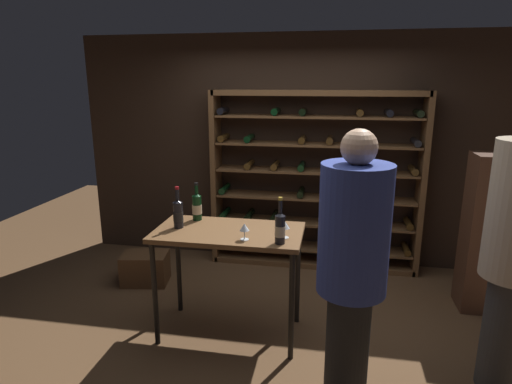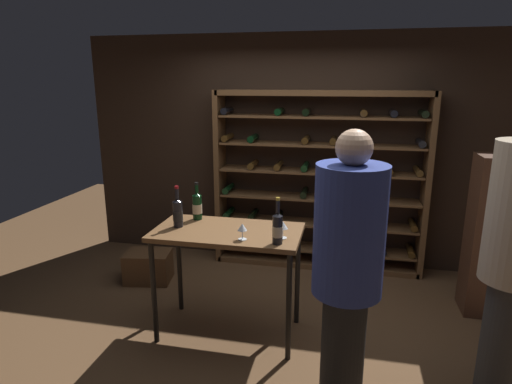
# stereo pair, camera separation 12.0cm
# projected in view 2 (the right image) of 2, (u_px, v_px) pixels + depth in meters

# --- Properties ---
(ground_plane) EXTENTS (9.25, 9.25, 0.00)m
(ground_plane) POSITION_uv_depth(u_px,v_px,m) (271.00, 325.00, 3.90)
(ground_plane) COLOR brown
(back_wall) EXTENTS (5.11, 0.10, 2.67)m
(back_wall) POSITION_uv_depth(u_px,v_px,m) (297.00, 151.00, 5.10)
(back_wall) COLOR #332319
(back_wall) RESTS_ON ground
(wine_rack) EXTENTS (2.39, 0.32, 2.05)m
(wine_rack) POSITION_uv_depth(u_px,v_px,m) (319.00, 182.00, 4.92)
(wine_rack) COLOR brown
(wine_rack) RESTS_ON ground
(tasting_table) EXTENTS (1.22, 0.65, 0.95)m
(tasting_table) POSITION_uv_depth(u_px,v_px,m) (228.00, 242.00, 3.59)
(tasting_table) COLOR brown
(tasting_table) RESTS_ON ground
(person_bystander_dark_jacket) EXTENTS (0.46, 0.46, 1.87)m
(person_bystander_dark_jacket) POSITION_uv_depth(u_px,v_px,m) (348.00, 259.00, 2.79)
(person_bystander_dark_jacket) COLOR black
(person_bystander_dark_jacket) RESTS_ON ground
(wine_crate) EXTENTS (0.53, 0.41, 0.33)m
(wine_crate) POSITION_uv_depth(u_px,v_px,m) (148.00, 267.00, 4.73)
(wine_crate) COLOR brown
(wine_crate) RESTS_ON ground
(display_cabinet) EXTENTS (0.44, 0.36, 1.51)m
(display_cabinet) POSITION_uv_depth(u_px,v_px,m) (494.00, 237.00, 3.95)
(display_cabinet) COLOR #4C2D1E
(display_cabinet) RESTS_ON ground
(wine_bottle_gold_foil) EXTENTS (0.08, 0.08, 0.36)m
(wine_bottle_gold_foil) POSITION_uv_depth(u_px,v_px,m) (278.00, 228.00, 3.24)
(wine_bottle_gold_foil) COLOR black
(wine_bottle_gold_foil) RESTS_ON tasting_table
(wine_bottle_amber_reserve) EXTENTS (0.08, 0.08, 0.35)m
(wine_bottle_amber_reserve) POSITION_uv_depth(u_px,v_px,m) (178.00, 212.00, 3.62)
(wine_bottle_amber_reserve) COLOR black
(wine_bottle_amber_reserve) RESTS_ON tasting_table
(wine_bottle_red_label) EXTENTS (0.08, 0.08, 0.34)m
(wine_bottle_red_label) POSITION_uv_depth(u_px,v_px,m) (197.00, 206.00, 3.81)
(wine_bottle_red_label) COLOR black
(wine_bottle_red_label) RESTS_ON tasting_table
(wine_glass_stemmed_right) EXTENTS (0.08, 0.08, 0.14)m
(wine_glass_stemmed_right) POSITION_uv_depth(u_px,v_px,m) (283.00, 226.00, 3.35)
(wine_glass_stemmed_right) COLOR silver
(wine_glass_stemmed_right) RESTS_ON tasting_table
(wine_glass_stemmed_center) EXTENTS (0.07, 0.07, 0.13)m
(wine_glass_stemmed_center) POSITION_uv_depth(u_px,v_px,m) (242.00, 228.00, 3.33)
(wine_glass_stemmed_center) COLOR silver
(wine_glass_stemmed_center) RESTS_ON tasting_table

